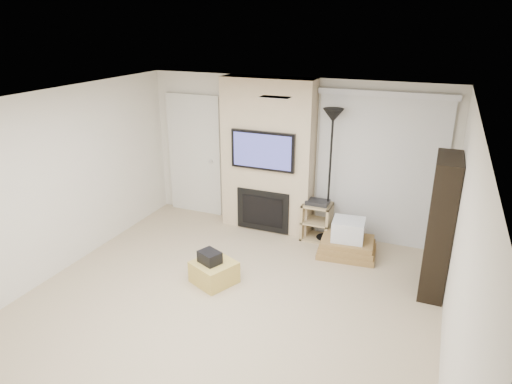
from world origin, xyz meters
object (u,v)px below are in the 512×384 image
at_px(av_stand, 317,219).
at_px(box_stack, 347,242).
at_px(ottoman, 214,272).
at_px(bookshelf, 440,226).
at_px(floor_lamp, 332,139).

bearing_deg(av_stand, box_stack, -31.31).
height_order(ottoman, box_stack, box_stack).
bearing_deg(box_stack, bookshelf, -22.25).
bearing_deg(bookshelf, box_stack, 157.75).
bearing_deg(ottoman, bookshelf, 19.38).
relative_size(ottoman, av_stand, 0.76).
bearing_deg(av_stand, floor_lamp, 10.56).
bearing_deg(av_stand, ottoman, -116.95).
xyz_separation_m(ottoman, box_stack, (1.49, 1.45, 0.06)).
height_order(box_stack, bookshelf, bookshelf).
bearing_deg(floor_lamp, av_stand, -169.44).
relative_size(ottoman, bookshelf, 0.28).
relative_size(floor_lamp, box_stack, 2.36).
relative_size(floor_lamp, av_stand, 3.20).
bearing_deg(box_stack, ottoman, -135.73).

